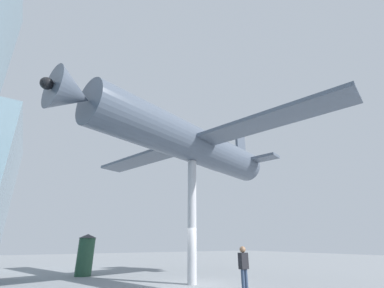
{
  "coord_description": "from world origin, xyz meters",
  "views": [
    {
      "loc": [
        -11.44,
        7.05,
        1.83
      ],
      "look_at": [
        0.0,
        0.0,
        7.0
      ],
      "focal_mm": 24.0,
      "sensor_mm": 36.0,
      "label": 1
    }
  ],
  "objects_px": {
    "support_pylon_central": "(192,218)",
    "info_kiosk": "(86,254)",
    "visitor_person": "(244,265)",
    "suspended_airplane": "(188,142)"
  },
  "relations": [
    {
      "from": "info_kiosk",
      "to": "support_pylon_central",
      "type": "bearing_deg",
      "value": -148.07
    },
    {
      "from": "support_pylon_central",
      "to": "info_kiosk",
      "type": "xyz_separation_m",
      "value": [
        6.01,
        3.75,
        -1.8
      ]
    },
    {
      "from": "visitor_person",
      "to": "info_kiosk",
      "type": "height_order",
      "value": "info_kiosk"
    },
    {
      "from": "support_pylon_central",
      "to": "info_kiosk",
      "type": "bearing_deg",
      "value": 31.93
    },
    {
      "from": "support_pylon_central",
      "to": "info_kiosk",
      "type": "height_order",
      "value": "support_pylon_central"
    },
    {
      "from": "visitor_person",
      "to": "info_kiosk",
      "type": "xyz_separation_m",
      "value": [
        8.66,
        4.61,
        0.22
      ]
    },
    {
      "from": "info_kiosk",
      "to": "visitor_person",
      "type": "bearing_deg",
      "value": -151.99
    },
    {
      "from": "suspended_airplane",
      "to": "visitor_person",
      "type": "relative_size",
      "value": 9.51
    },
    {
      "from": "suspended_airplane",
      "to": "support_pylon_central",
      "type": "bearing_deg",
      "value": -90.0
    },
    {
      "from": "info_kiosk",
      "to": "suspended_airplane",
      "type": "bearing_deg",
      "value": -150.79
    }
  ]
}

